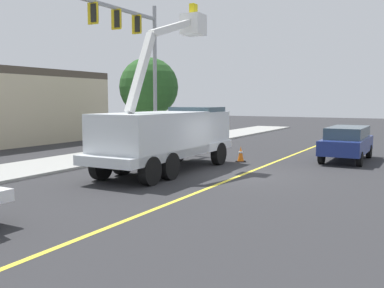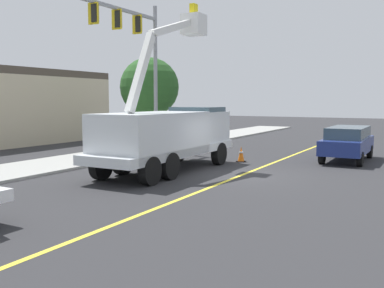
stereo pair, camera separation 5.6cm
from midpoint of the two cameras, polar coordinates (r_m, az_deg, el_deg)
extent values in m
plane|color=#2D2D30|center=(17.65, 6.35, -4.11)|extent=(120.00, 120.00, 0.00)
cube|color=#9E9E99|center=(22.37, -14.47, -2.00)|extent=(60.02, 3.91, 0.12)
cube|color=yellow|center=(17.65, 6.35, -4.09)|extent=(50.00, 0.42, 0.01)
cube|color=silver|center=(18.36, -3.60, -0.86)|extent=(8.21, 2.54, 0.36)
cube|color=silver|center=(20.54, 0.34, 2.02)|extent=(2.64, 2.36, 1.60)
cube|color=#384C56|center=(20.68, 0.60, 3.99)|extent=(1.81, 2.11, 0.64)
cube|color=silver|center=(17.47, -5.35, 1.16)|extent=(5.26, 2.53, 1.80)
cube|color=white|center=(16.77, -6.86, 9.34)|extent=(1.64, 0.40, 3.12)
cube|color=white|center=(18.72, -2.49, 15.06)|extent=(3.11, 0.50, 1.19)
cube|color=white|center=(20.01, 0.09, 15.37)|extent=(0.90, 0.90, 0.90)
cube|color=yellow|center=(20.12, 0.10, 17.05)|extent=(0.36, 0.24, 0.60)
cylinder|color=black|center=(21.41, -1.99, -0.92)|extent=(1.04, 0.35, 1.04)
cylinder|color=black|center=(20.36, 3.45, -1.28)|extent=(1.04, 0.35, 1.04)
cylinder|color=black|center=(17.86, -9.19, -2.34)|extent=(1.04, 0.35, 1.04)
cylinder|color=black|center=(16.58, -3.06, -2.90)|extent=(1.04, 0.35, 1.04)
cylinder|color=black|center=(16.86, -11.95, -2.87)|extent=(1.04, 0.35, 1.04)
cylinder|color=black|center=(15.50, -5.64, -3.54)|extent=(1.04, 0.35, 1.04)
cube|color=navy|center=(22.91, 19.56, -0.13)|extent=(4.81, 1.92, 0.70)
cube|color=#384C56|center=(23.00, 19.67, 1.39)|extent=(3.46, 1.69, 0.60)
cylinder|color=black|center=(21.23, 21.06, -1.86)|extent=(0.68, 0.24, 0.68)
cylinder|color=black|center=(21.52, 16.55, -1.61)|extent=(0.68, 0.24, 0.68)
cylinder|color=black|center=(24.44, 22.13, -0.93)|extent=(0.68, 0.24, 0.68)
cylinder|color=black|center=(24.70, 18.20, -0.73)|extent=(0.68, 0.24, 0.68)
cube|color=black|center=(21.48, 6.32, -2.27)|extent=(0.40, 0.40, 0.04)
cone|color=orange|center=(21.43, 6.33, -1.26)|extent=(0.32, 0.32, 0.73)
cylinder|color=white|center=(21.42, 6.33, -1.06)|extent=(0.20, 0.20, 0.08)
cylinder|color=gray|center=(25.66, -4.94, 8.38)|extent=(0.22, 0.22, 8.37)
cube|color=gray|center=(23.63, -9.30, 17.00)|extent=(6.06, 0.19, 0.16)
cube|color=gold|center=(24.55, -7.34, 15.29)|extent=(0.12, 0.56, 1.00)
cube|color=black|center=(24.49, -7.14, 15.32)|extent=(0.20, 0.32, 0.84)
cube|color=gold|center=(23.19, -9.97, 15.81)|extent=(0.12, 0.56, 1.00)
cube|color=black|center=(23.13, -9.77, 15.84)|extent=(0.20, 0.32, 0.84)
cube|color=gold|center=(21.89, -12.94, 16.36)|extent=(0.12, 0.56, 1.00)
cube|color=black|center=(21.83, -12.73, 16.40)|extent=(0.20, 0.32, 0.84)
cylinder|color=brown|center=(28.45, -5.70, 2.22)|extent=(0.32, 0.32, 2.52)
sphere|color=#285623|center=(28.40, -5.75, 7.44)|extent=(3.80, 3.80, 3.80)
camera|label=1|loc=(0.03, -90.10, -0.01)|focal=40.67mm
camera|label=2|loc=(0.03, 89.90, 0.01)|focal=40.67mm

